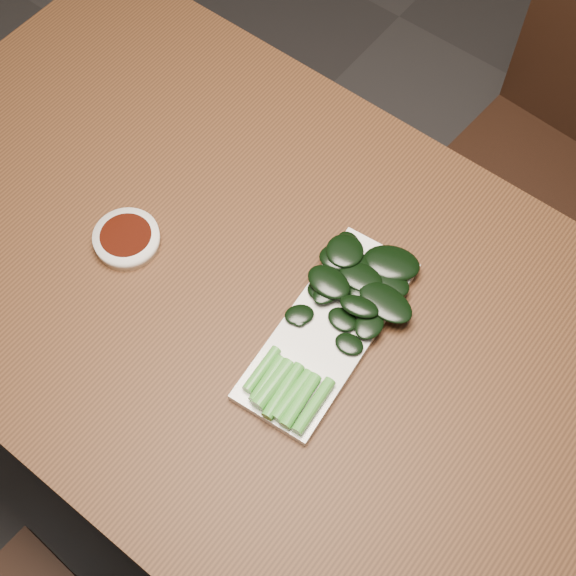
{
  "coord_description": "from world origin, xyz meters",
  "views": [
    {
      "loc": [
        0.37,
        -0.42,
        1.8
      ],
      "look_at": [
        0.02,
        0.02,
        0.76
      ],
      "focal_mm": 50.0,
      "sensor_mm": 36.0,
      "label": 1
    }
  ],
  "objects_px": {
    "table": "(267,316)",
    "serving_plate": "(328,330)",
    "sauce_bowl": "(127,239)",
    "gai_lan": "(342,304)",
    "chair_far": "(566,174)"
  },
  "relations": [
    {
      "from": "gai_lan",
      "to": "table",
      "type": "bearing_deg",
      "value": -157.06
    },
    {
      "from": "sauce_bowl",
      "to": "gai_lan",
      "type": "bearing_deg",
      "value": 17.86
    },
    {
      "from": "table",
      "to": "chair_far",
      "type": "relative_size",
      "value": 1.57
    },
    {
      "from": "table",
      "to": "serving_plate",
      "type": "distance_m",
      "value": 0.14
    },
    {
      "from": "gai_lan",
      "to": "chair_far",
      "type": "bearing_deg",
      "value": 80.59
    },
    {
      "from": "chair_far",
      "to": "serving_plate",
      "type": "bearing_deg",
      "value": -94.86
    },
    {
      "from": "table",
      "to": "serving_plate",
      "type": "height_order",
      "value": "serving_plate"
    },
    {
      "from": "sauce_bowl",
      "to": "gai_lan",
      "type": "xyz_separation_m",
      "value": [
        0.33,
        0.11,
        0.01
      ]
    },
    {
      "from": "gai_lan",
      "to": "serving_plate",
      "type": "bearing_deg",
      "value": -84.46
    },
    {
      "from": "table",
      "to": "gai_lan",
      "type": "relative_size",
      "value": 4.03
    },
    {
      "from": "table",
      "to": "serving_plate",
      "type": "relative_size",
      "value": 4.15
    },
    {
      "from": "sauce_bowl",
      "to": "gai_lan",
      "type": "height_order",
      "value": "gai_lan"
    },
    {
      "from": "serving_plate",
      "to": "chair_far",
      "type": "bearing_deg",
      "value": 81.39
    },
    {
      "from": "serving_plate",
      "to": "table",
      "type": "bearing_deg",
      "value": -176.18
    },
    {
      "from": "table",
      "to": "sauce_bowl",
      "type": "height_order",
      "value": "sauce_bowl"
    }
  ]
}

